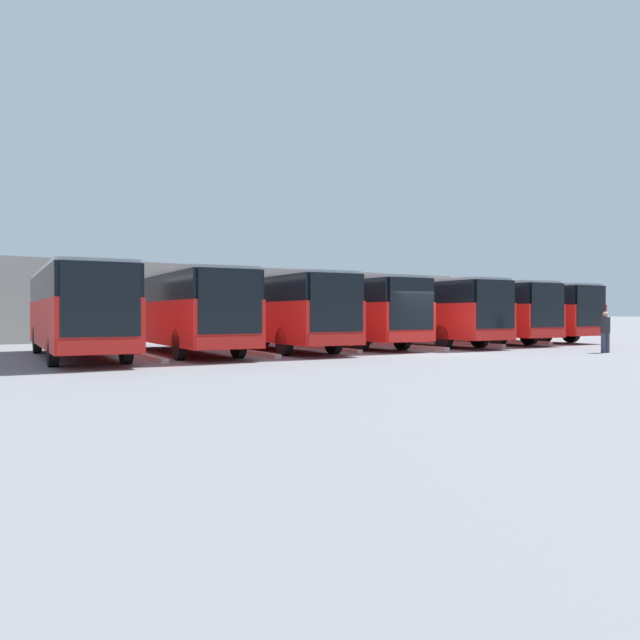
{
  "coord_description": "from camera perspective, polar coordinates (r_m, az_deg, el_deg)",
  "views": [
    {
      "loc": [
        17.62,
        18.27,
        1.6
      ],
      "look_at": [
        1.47,
        -5.67,
        1.3
      ],
      "focal_mm": 35.0,
      "sensor_mm": 36.0,
      "label": 1
    }
  ],
  "objects": [
    {
      "name": "curb_divider_0",
      "position": [
        36.0,
        16.98,
        -1.86
      ],
      "size": [
        0.84,
        5.72,
        0.15
      ],
      "primitive_type": "cube",
      "rotation": [
        0.0,
        0.0,
        -0.11
      ],
      "color": "#B2B2AD",
      "rests_on": "ground_plane"
    },
    {
      "name": "bus_0",
      "position": [
        38.63,
        16.97,
        0.82
      ],
      "size": [
        3.62,
        11.58,
        3.17
      ],
      "rotation": [
        0.0,
        0.0,
        -0.11
      ],
      "color": "red",
      "rests_on": "ground_plane"
    },
    {
      "name": "curb_divider_4",
      "position": [
        24.81,
        -6.53,
        -2.94
      ],
      "size": [
        0.84,
        5.72,
        0.15
      ],
      "primitive_type": "cube",
      "rotation": [
        0.0,
        0.0,
        -0.11
      ],
      "color": "#B2B2AD",
      "rests_on": "ground_plane"
    },
    {
      "name": "bus_6",
      "position": [
        23.93,
        -21.38,
        0.97
      ],
      "size": [
        3.62,
        11.58,
        3.17
      ],
      "rotation": [
        0.0,
        0.0,
        -0.11
      ],
      "color": "red",
      "rests_on": "ground_plane"
    },
    {
      "name": "curb_divider_2",
      "position": [
        29.44,
        8.03,
        -2.39
      ],
      "size": [
        0.84,
        5.72,
        0.15
      ],
      "primitive_type": "cube",
      "rotation": [
        0.0,
        0.0,
        -0.11
      ],
      "color": "#B2B2AD",
      "rests_on": "ground_plane"
    },
    {
      "name": "bus_1",
      "position": [
        35.24,
        13.25,
        0.86
      ],
      "size": [
        3.62,
        11.58,
        3.17
      ],
      "rotation": [
        0.0,
        0.0,
        -0.11
      ],
      "color": "red",
      "rests_on": "ground_plane"
    },
    {
      "name": "pedestrian",
      "position": [
        27.99,
        24.64,
        -0.89
      ],
      "size": [
        0.45,
        0.45,
        1.68
      ],
      "rotation": [
        0.0,
        0.0,
        2.91
      ],
      "color": "#38384C",
      "rests_on": "ground_plane"
    },
    {
      "name": "bus_3",
      "position": [
        29.99,
        1.98,
        0.92
      ],
      "size": [
        3.62,
        11.58,
        3.17
      ],
      "rotation": [
        0.0,
        0.0,
        -0.11
      ],
      "color": "red",
      "rests_on": "ground_plane"
    },
    {
      "name": "ground_plane",
      "position": [
        25.43,
        9.96,
        -3.03
      ],
      "size": [
        600.0,
        600.0,
        0.0
      ],
      "primitive_type": "plane",
      "color": "slate"
    },
    {
      "name": "curb_divider_3",
      "position": [
        27.46,
        0.56,
        -2.59
      ],
      "size": [
        0.84,
        5.72,
        0.15
      ],
      "primitive_type": "cube",
      "rotation": [
        0.0,
        0.0,
        -0.11
      ],
      "color": "#B2B2AD",
      "rests_on": "ground_plane"
    },
    {
      "name": "bus_2",
      "position": [
        32.04,
        8.76,
        0.89
      ],
      "size": [
        3.62,
        11.58,
        3.17
      ],
      "rotation": [
        0.0,
        0.0,
        -0.11
      ],
      "color": "red",
      "rests_on": "ground_plane"
    },
    {
      "name": "curb_divider_1",
      "position": [
        32.62,
        12.96,
        -2.11
      ],
      "size": [
        0.84,
        5.72,
        0.15
      ],
      "primitive_type": "cube",
      "rotation": [
        0.0,
        0.0,
        -0.11
      ],
      "color": "#B2B2AD",
      "rests_on": "ground_plane"
    },
    {
      "name": "bus_5",
      "position": [
        25.51,
        -12.48,
        0.97
      ],
      "size": [
        3.62,
        11.58,
        3.17
      ],
      "rotation": [
        0.0,
        0.0,
        -0.11
      ],
      "color": "red",
      "rests_on": "ground_plane"
    },
    {
      "name": "bus_4",
      "position": [
        27.23,
        -4.31,
        0.95
      ],
      "size": [
        3.62,
        11.58,
        3.17
      ],
      "rotation": [
        0.0,
        0.0,
        -0.11
      ],
      "color": "red",
      "rests_on": "ground_plane"
    },
    {
      "name": "station_building",
      "position": [
        45.13,
        -11.02,
        1.51
      ],
      "size": [
        38.44,
        14.19,
        4.61
      ],
      "color": "#A8A399",
      "rests_on": "ground_plane"
    },
    {
      "name": "curb_divider_5",
      "position": [
        23.27,
        -15.68,
        -3.19
      ],
      "size": [
        0.84,
        5.72,
        0.15
      ],
      "primitive_type": "cube",
      "rotation": [
        0.0,
        0.0,
        -0.11
      ],
      "color": "#B2B2AD",
      "rests_on": "ground_plane"
    }
  ]
}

